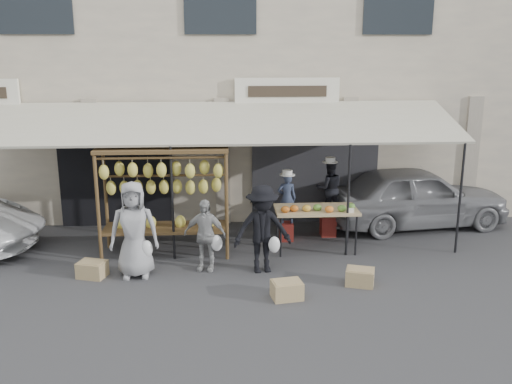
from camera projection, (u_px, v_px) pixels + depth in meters
ground_plane at (225, 280)px, 10.45m from camera, size 90.00×90.00×0.00m
shophouse at (221, 64)px, 15.79m from camera, size 24.00×6.15×7.30m
awning at (222, 124)px, 12.00m from camera, size 10.00×2.35×2.92m
banana_rack at (163, 180)px, 11.35m from camera, size 2.60×0.90×2.24m
produce_table at (317, 210)px, 11.74m from camera, size 1.70×0.90×1.04m
vendor_left at (287, 198)px, 12.34m from camera, size 0.42×0.28×1.11m
vendor_right at (329, 188)px, 12.62m from camera, size 0.62×0.49×1.26m
customer_left at (134, 230)px, 10.43m from camera, size 0.92×0.63×1.81m
customer_mid at (205, 235)px, 10.78m from camera, size 0.87×0.51×1.39m
customer_right at (262, 229)px, 10.66m from camera, size 1.16×0.76×1.69m
stool_left at (286, 231)px, 12.53m from camera, size 0.30×0.30×0.40m
stool_right at (328, 225)px, 12.84m from camera, size 0.41×0.41×0.46m
crate_near_a at (287, 290)px, 9.69m from camera, size 0.56×0.46×0.30m
crate_near_b at (360, 277)px, 10.23m from camera, size 0.58×0.51×0.30m
crate_far at (92, 269)px, 10.57m from camera, size 0.58×0.50×0.30m
sedan at (416, 196)px, 13.40m from camera, size 4.45×2.28×1.45m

